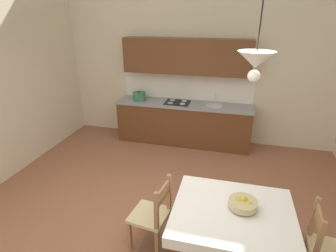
{
  "coord_description": "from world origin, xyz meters",
  "views": [
    {
      "loc": [
        0.8,
        -2.72,
        2.65
      ],
      "look_at": [
        -0.07,
        0.64,
        1.19
      ],
      "focal_mm": 28.65,
      "sensor_mm": 36.0,
      "label": 1
    }
  ],
  "objects_px": {
    "dining_table": "(232,220)",
    "fruit_bowl": "(243,203)",
    "dining_chair_tv_side": "(152,215)",
    "kitchen_cabinetry": "(184,105)",
    "pendant_lamp": "(256,61)",
    "dining_chair_window_side": "(326,251)"
  },
  "relations": [
    {
      "from": "kitchen_cabinetry",
      "to": "dining_chair_window_side",
      "type": "bearing_deg",
      "value": -55.41
    },
    {
      "from": "dining_table",
      "to": "fruit_bowl",
      "type": "bearing_deg",
      "value": 38.51
    },
    {
      "from": "dining_chair_tv_side",
      "to": "dining_chair_window_side",
      "type": "distance_m",
      "value": 1.86
    },
    {
      "from": "dining_table",
      "to": "dining_chair_tv_side",
      "type": "bearing_deg",
      "value": 175.85
    },
    {
      "from": "fruit_bowl",
      "to": "dining_table",
      "type": "bearing_deg",
      "value": -141.49
    },
    {
      "from": "dining_chair_tv_side",
      "to": "dining_chair_window_side",
      "type": "xyz_separation_m",
      "value": [
        1.86,
        -0.06,
        0.0
      ]
    },
    {
      "from": "dining_table",
      "to": "dining_chair_window_side",
      "type": "distance_m",
      "value": 0.96
    },
    {
      "from": "kitchen_cabinetry",
      "to": "dining_table",
      "type": "height_order",
      "value": "kitchen_cabinetry"
    },
    {
      "from": "dining_chair_window_side",
      "to": "kitchen_cabinetry",
      "type": "bearing_deg",
      "value": 124.59
    },
    {
      "from": "fruit_bowl",
      "to": "pendant_lamp",
      "type": "relative_size",
      "value": 0.37
    },
    {
      "from": "kitchen_cabinetry",
      "to": "dining_table",
      "type": "relative_size",
      "value": 2.26
    },
    {
      "from": "dining_chair_tv_side",
      "to": "fruit_bowl",
      "type": "xyz_separation_m",
      "value": [
        1.0,
        0.0,
        0.37
      ]
    },
    {
      "from": "kitchen_cabinetry",
      "to": "pendant_lamp",
      "type": "height_order",
      "value": "pendant_lamp"
    },
    {
      "from": "dining_table",
      "to": "pendant_lamp",
      "type": "relative_size",
      "value": 1.57
    },
    {
      "from": "kitchen_cabinetry",
      "to": "fruit_bowl",
      "type": "xyz_separation_m",
      "value": [
        1.22,
        -2.95,
        -0.04
      ]
    },
    {
      "from": "dining_table",
      "to": "fruit_bowl",
      "type": "height_order",
      "value": "fruit_bowl"
    },
    {
      "from": "pendant_lamp",
      "to": "dining_table",
      "type": "bearing_deg",
      "value": -112.6
    },
    {
      "from": "kitchen_cabinetry",
      "to": "dining_chair_tv_side",
      "type": "height_order",
      "value": "kitchen_cabinetry"
    },
    {
      "from": "kitchen_cabinetry",
      "to": "pendant_lamp",
      "type": "bearing_deg",
      "value": -68.13
    },
    {
      "from": "dining_table",
      "to": "pendant_lamp",
      "type": "xyz_separation_m",
      "value": [
        0.04,
        0.1,
        1.65
      ]
    },
    {
      "from": "dining_table",
      "to": "dining_chair_window_side",
      "type": "bearing_deg",
      "value": 0.5
    },
    {
      "from": "dining_table",
      "to": "fruit_bowl",
      "type": "distance_m",
      "value": 0.22
    }
  ]
}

